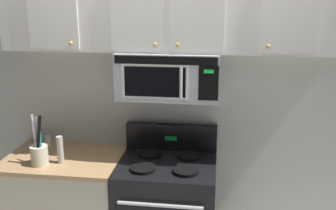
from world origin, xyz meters
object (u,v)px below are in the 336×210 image
(over_range_microwave, at_px, (169,75))
(pepper_mill, at_px, (60,150))
(salt_shaker, at_px, (48,141))
(utensil_crock_cream, at_px, (39,152))

(over_range_microwave, relative_size, pepper_mill, 3.51)
(over_range_microwave, bearing_deg, pepper_mill, -164.91)
(over_range_microwave, distance_m, salt_shaker, 1.23)
(pepper_mill, bearing_deg, utensil_crock_cream, -160.88)
(over_range_microwave, bearing_deg, utensil_crock_cream, -164.28)
(utensil_crock_cream, xyz_separation_m, pepper_mill, (0.15, 0.05, 0.01))
(over_range_microwave, xyz_separation_m, utensil_crock_cream, (-0.96, -0.27, -0.57))
(over_range_microwave, bearing_deg, salt_shaker, 175.68)
(over_range_microwave, height_order, pepper_mill, over_range_microwave)
(over_range_microwave, height_order, utensil_crock_cream, over_range_microwave)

